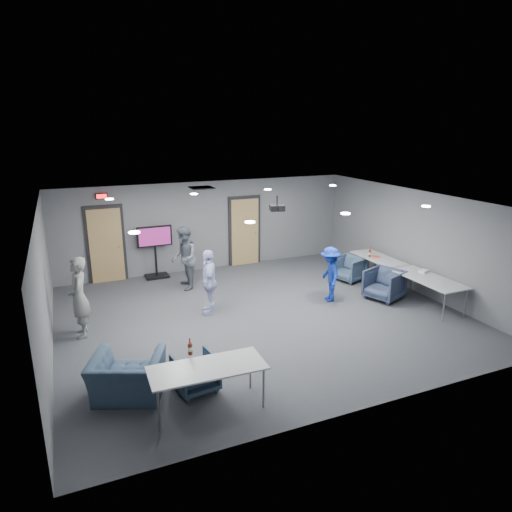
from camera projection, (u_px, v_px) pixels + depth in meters
name	position (u px, v px, depth m)	size (l,w,h in m)	color
floor	(260.00, 315.00, 10.75)	(9.00, 9.00, 0.00)	#3B3F43
ceiling	(261.00, 202.00, 9.99)	(9.00, 9.00, 0.00)	white
wall_back	(208.00, 226.00, 13.90)	(9.00, 0.02, 2.70)	slate
wall_front	(368.00, 332.00, 6.85)	(9.00, 0.02, 2.70)	slate
wall_left	(44.00, 288.00, 8.67)	(0.02, 8.00, 2.70)	slate
wall_right	(416.00, 241.00, 12.08)	(0.02, 8.00, 2.70)	slate
door_left	(106.00, 245.00, 12.80)	(1.06, 0.17, 2.24)	black
door_right	(245.00, 231.00, 14.39)	(1.06, 0.17, 2.24)	black
exit_sign	(101.00, 196.00, 12.40)	(0.32, 0.08, 0.16)	black
hvac_diffuser	(202.00, 188.00, 12.28)	(0.60, 0.60, 0.03)	black
downlights	(261.00, 203.00, 10.00)	(6.18, 3.78, 0.02)	white
person_a	(79.00, 297.00, 9.50)	(0.63, 0.42, 1.74)	gray
person_b	(184.00, 258.00, 12.26)	(0.84, 0.66, 1.73)	slate
person_c	(209.00, 282.00, 10.71)	(0.91, 0.38, 1.56)	silver
person_d	(330.00, 274.00, 11.47)	(0.91, 0.52, 1.41)	navy
chair_right_a	(349.00, 269.00, 13.07)	(0.74, 0.76, 0.70)	#3B4F67
chair_right_b	(384.00, 284.00, 11.67)	(0.83, 0.85, 0.78)	#323E57
chair_front_a	(195.00, 373.00, 7.69)	(0.67, 0.69, 0.63)	#394D63
chair_front_b	(128.00, 377.00, 7.46)	(1.13, 0.99, 0.73)	#3A4E64
table_right_a	(378.00, 259.00, 12.81)	(0.72, 1.74, 0.73)	#B2B4B7
table_right_b	(428.00, 279.00, 11.13)	(0.82, 1.97, 0.73)	#B2B4B7
table_front_left	(207.00, 370.00, 7.07)	(1.83, 0.81, 0.73)	#B2B4B7
bottle_front	(190.00, 348.00, 7.42)	(0.08, 0.08, 0.29)	#602310
bottle_right	(370.00, 253.00, 12.85)	(0.07, 0.07, 0.28)	#602310
snack_box	(376.00, 257.00, 12.82)	(0.18, 0.12, 0.04)	#D74B35
wrapper	(424.00, 271.00, 11.54)	(0.25, 0.17, 0.06)	silver
tv_stand	(155.00, 249.00, 13.18)	(1.00, 0.48, 1.54)	black
projector	(277.00, 208.00, 10.96)	(0.40, 0.37, 0.36)	black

